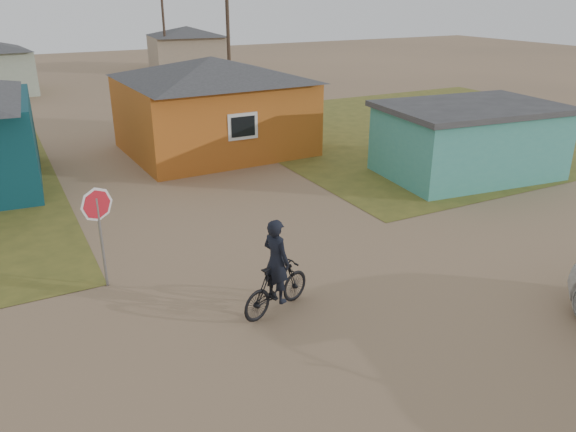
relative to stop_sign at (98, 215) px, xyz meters
The scene contains 9 objects.
ground 5.92m from the stop_sign, 44.93° to the right, with size 120.00×120.00×0.00m, color #957656.
grass_ne 20.21m from the stop_sign, 26.59° to the left, with size 20.00×18.00×0.00m, color olive.
house_yellow 11.94m from the stop_sign, 56.99° to the left, with size 7.72×6.76×3.90m.
shed_turquoise 13.74m from the stop_sign, 10.53° to the left, with size 6.71×4.93×2.60m.
house_beige_east 38.64m from the stop_sign, 68.75° to the left, with size 6.95×6.05×3.60m.
utility_pole_near 20.98m from the stop_sign, 59.75° to the left, with size 1.40×0.20×8.00m.
utility_pole_far 35.98m from the stop_sign, 71.32° to the left, with size 1.40×0.20×8.00m.
stop_sign is the anchor object (origin of this frame).
cyclist 4.22m from the stop_sign, 43.23° to the right, with size 1.92×1.10×2.10m.
Camera 1 is at (-5.64, -8.11, 6.35)m, focal length 35.00 mm.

